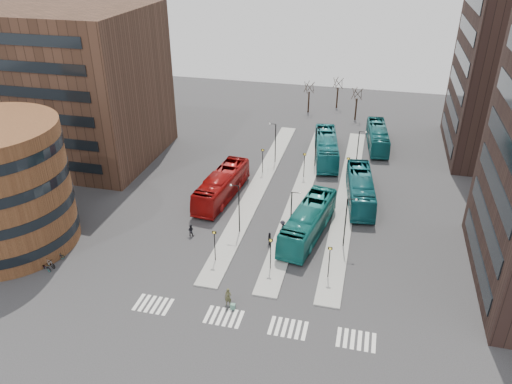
% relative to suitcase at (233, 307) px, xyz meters
% --- Properties ---
extents(ground, '(160.00, 160.00, 0.00)m').
position_rel_suitcase_xyz_m(ground, '(0.49, -5.23, -0.28)').
color(ground, '#2A2A2C').
rests_on(ground, ground).
extents(island_left, '(2.50, 45.00, 0.15)m').
position_rel_suitcase_xyz_m(island_left, '(-3.51, 24.77, -0.21)').
color(island_left, gray).
rests_on(island_left, ground).
extents(island_mid, '(2.50, 45.00, 0.15)m').
position_rel_suitcase_xyz_m(island_mid, '(2.49, 24.77, -0.21)').
color(island_mid, gray).
rests_on(island_mid, ground).
extents(island_right, '(2.50, 45.00, 0.15)m').
position_rel_suitcase_xyz_m(island_right, '(8.49, 24.77, -0.21)').
color(island_right, gray).
rests_on(island_right, ground).
extents(suitcase, '(0.47, 0.39, 0.56)m').
position_rel_suitcase_xyz_m(suitcase, '(0.00, 0.00, 0.00)').
color(suitcase, navy).
rests_on(suitcase, ground).
extents(red_bus, '(4.25, 13.12, 3.59)m').
position_rel_suitcase_xyz_m(red_bus, '(-7.40, 20.41, 1.52)').
color(red_bus, maroon).
rests_on(red_bus, ground).
extents(teal_bus_a, '(5.18, 13.38, 3.64)m').
position_rel_suitcase_xyz_m(teal_bus_a, '(4.88, 14.24, 1.54)').
color(teal_bus_a, '#166E69').
rests_on(teal_bus_a, ground).
extents(teal_bus_b, '(5.14, 13.56, 3.69)m').
position_rel_suitcase_xyz_m(teal_bus_b, '(4.33, 35.98, 1.56)').
color(teal_bus_b, '#166A70').
rests_on(teal_bus_b, ground).
extents(teal_bus_c, '(4.52, 12.98, 3.54)m').
position_rel_suitcase_xyz_m(teal_bus_c, '(10.16, 23.79, 1.49)').
color(teal_bus_c, '#13585F').
rests_on(teal_bus_c, ground).
extents(teal_bus_d, '(4.06, 12.19, 3.33)m').
position_rel_suitcase_xyz_m(teal_bus_d, '(11.77, 42.84, 1.39)').
color(teal_bus_d, '#125A5D').
rests_on(teal_bus_d, ground).
extents(traveller, '(0.68, 0.45, 1.86)m').
position_rel_suitcase_xyz_m(traveller, '(-0.58, 0.46, 0.65)').
color(traveller, '#454429').
rests_on(traveller, ground).
extents(commuter_a, '(0.77, 0.62, 1.50)m').
position_rel_suitcase_xyz_m(commuter_a, '(-8.18, 10.81, 0.47)').
color(commuter_a, black).
rests_on(commuter_a, ground).
extents(commuter_b, '(0.68, 0.99, 1.56)m').
position_rel_suitcase_xyz_m(commuter_b, '(1.01, 11.23, 0.50)').
color(commuter_b, black).
rests_on(commuter_b, ground).
extents(commuter_c, '(1.02, 1.31, 1.79)m').
position_rel_suitcase_xyz_m(commuter_c, '(2.00, 13.70, 0.61)').
color(commuter_c, black).
rests_on(commuter_c, ground).
extents(bicycle_near, '(1.60, 0.93, 0.80)m').
position_rel_suitcase_xyz_m(bicycle_near, '(-20.51, 1.00, 0.12)').
color(bicycle_near, gray).
rests_on(bicycle_near, ground).
extents(bicycle_mid, '(1.85, 0.93, 1.07)m').
position_rel_suitcase_xyz_m(bicycle_mid, '(-20.51, 1.58, 0.25)').
color(bicycle_mid, gray).
rests_on(bicycle_mid, ground).
extents(bicycle_far, '(1.62, 1.08, 0.81)m').
position_rel_suitcase_xyz_m(bicycle_far, '(-20.51, 2.98, 0.12)').
color(bicycle_far, gray).
rests_on(bicycle_far, ground).
extents(crosswalk_stripes, '(22.35, 2.40, 0.01)m').
position_rel_suitcase_xyz_m(crosswalk_stripes, '(2.24, -1.23, -0.27)').
color(crosswalk_stripes, silver).
rests_on(crosswalk_stripes, ground).
extents(office_block, '(25.00, 20.12, 22.00)m').
position_rel_suitcase_xyz_m(office_block, '(-33.51, 28.75, 10.72)').
color(office_block, '#472D20').
rests_on(office_block, ground).
extents(sign_poles, '(12.45, 22.12, 3.65)m').
position_rel_suitcase_xyz_m(sign_poles, '(2.09, 17.77, 2.13)').
color(sign_poles, black).
rests_on(sign_poles, ground).
extents(lamp_posts, '(14.04, 20.24, 6.12)m').
position_rel_suitcase_xyz_m(lamp_posts, '(3.13, 22.77, 3.30)').
color(lamp_posts, black).
rests_on(lamp_posts, ground).
extents(bare_trees, '(10.97, 8.14, 5.90)m').
position_rel_suitcase_xyz_m(bare_trees, '(3.16, 57.43, 2.44)').
color(bare_trees, black).
rests_on(bare_trees, ground).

